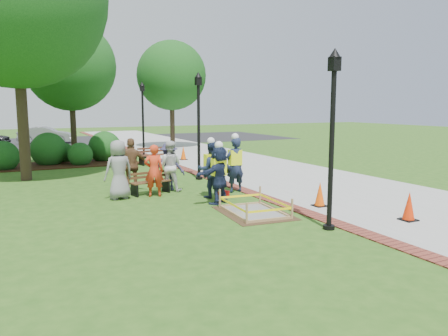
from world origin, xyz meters
name	(u,v)px	position (x,y,z in m)	size (l,w,h in m)	color
ground	(227,208)	(0.00, 0.00, 0.00)	(100.00, 100.00, 0.00)	#285116
sidewalk	(227,160)	(5.00, 10.00, 0.01)	(6.00, 60.00, 0.02)	#9E9E99
brick_edging	(170,164)	(1.75, 10.00, 0.01)	(0.50, 60.00, 0.03)	maroon
mulch_bed	(67,164)	(-3.00, 12.00, 0.02)	(7.00, 3.00, 0.05)	#381E0F
parking_lot	(83,141)	(0.00, 27.00, 0.00)	(36.00, 12.00, 0.01)	black
wet_concrete_pad	(254,205)	(0.43, -0.83, 0.23)	(1.89, 2.44, 0.55)	#47331E
bench_near	(150,187)	(-1.38, 2.99, 0.24)	(1.44, 0.74, 0.74)	brown
bench_far	(154,159)	(0.98, 10.18, 0.27)	(1.64, 0.76, 0.86)	brown
cone_front	(409,207)	(3.58, -3.31, 0.37)	(0.39, 0.39, 0.77)	black
cone_back	(320,195)	(2.55, -1.01, 0.36)	(0.38, 0.38, 0.74)	black
cone_far	(183,153)	(2.95, 11.21, 0.36)	(0.38, 0.38, 0.75)	black
toolbox	(223,194)	(0.61, 1.50, 0.10)	(0.39, 0.21, 0.19)	#B40E0D
lamp_near	(332,126)	(1.25, -3.00, 2.48)	(0.28, 0.28, 4.26)	black
lamp_mid	(199,118)	(1.25, 5.00, 2.48)	(0.28, 0.28, 4.26)	black
lamp_far	(143,114)	(1.25, 13.00, 2.48)	(0.28, 0.28, 4.26)	black
tree_back	(70,66)	(-2.24, 14.97, 5.13)	(4.98, 4.98, 7.63)	#3D2D1E
tree_right	(172,76)	(4.83, 18.22, 5.00)	(4.79, 4.79, 7.41)	#3D2D1E
shrub_a	(4,170)	(-5.85, 11.43, 0.00)	(1.46, 1.46, 1.46)	#123F14
shrub_b	(50,165)	(-3.80, 12.39, 0.00)	(1.76, 1.76, 1.76)	#123F14
shrub_c	(81,165)	(-2.41, 11.55, 0.00)	(1.23, 1.23, 1.23)	#123F14
shrub_d	(105,161)	(-0.96, 12.74, 0.00)	(1.73, 1.73, 1.73)	#123F14
shrub_e	(64,162)	(-3.00, 13.19, 0.00)	(1.10, 1.10, 1.10)	#123F14
casual_person_a	(119,170)	(-2.49, 2.69, 0.94)	(0.67, 0.50, 1.89)	gray
casual_person_b	(154,171)	(-1.37, 2.56, 0.85)	(0.62, 0.48, 1.71)	red
casual_person_c	(170,166)	(-0.61, 3.21, 0.88)	(0.67, 0.61, 1.76)	silver
casual_person_d	(132,165)	(-1.83, 3.59, 0.93)	(0.68, 0.53, 1.86)	brown
casual_person_e	(169,167)	(-0.58, 3.37, 0.83)	(0.63, 0.55, 1.67)	#37335A
hivis_worker_a	(219,173)	(0.09, 0.71, 0.94)	(0.66, 0.57, 1.91)	#17213C
hivis_worker_b	(235,163)	(1.33, 2.03, 1.00)	(0.64, 0.44, 2.03)	#1B2F46
hivis_worker_c	(211,168)	(0.23, 1.60, 0.97)	(0.65, 0.49, 1.95)	#18223E
parked_car_b	(46,143)	(-2.97, 25.86, 0.00)	(4.42, 1.92, 1.44)	gray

